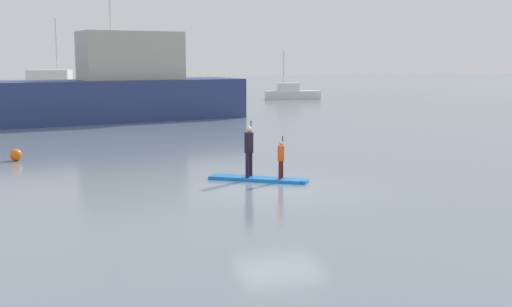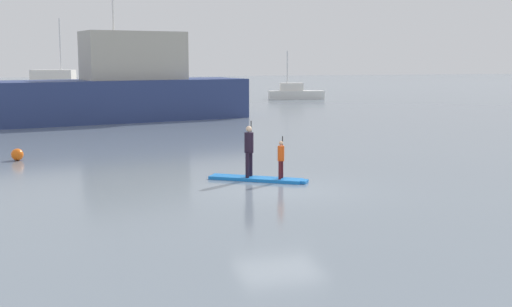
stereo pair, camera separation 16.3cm
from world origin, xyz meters
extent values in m
plane|color=slate|center=(0.00, 0.00, 0.00)|extent=(240.00, 240.00, 0.00)
cube|color=blue|center=(-0.26, 1.56, 0.05)|extent=(2.81, 2.15, 0.10)
cube|color=blue|center=(1.02, 0.71, 0.05)|extent=(0.43, 0.48, 0.09)
cylinder|color=black|center=(-0.35, 1.82, 0.49)|extent=(0.12, 0.12, 0.77)
cylinder|color=black|center=(-0.54, 1.55, 0.49)|extent=(0.12, 0.12, 0.77)
cylinder|color=black|center=(-0.45, 1.69, 1.19)|extent=(0.40, 0.40, 0.64)
sphere|color=beige|center=(-0.45, 1.69, 1.62)|extent=(0.18, 0.18, 0.18)
cylinder|color=black|center=(-0.33, 1.86, 0.98)|extent=(0.03, 0.03, 1.76)
cube|color=black|center=(-0.33, 1.86, 0.19)|extent=(0.10, 0.13, 0.18)
cylinder|color=#4C1419|center=(0.49, 1.21, 0.38)|extent=(0.09, 0.09, 0.56)
cylinder|color=#4C1419|center=(0.35, 1.00, 0.38)|extent=(0.09, 0.09, 0.56)
cylinder|color=#E54C14|center=(0.42, 1.11, 0.90)|extent=(0.29, 0.29, 0.47)
sphere|color=tan|center=(0.42, 1.11, 1.22)|extent=(0.13, 0.13, 0.13)
cylinder|color=black|center=(0.52, 1.25, 0.75)|extent=(0.03, 0.03, 1.31)
cube|color=black|center=(0.52, 1.25, 0.19)|extent=(0.10, 0.13, 0.18)
cube|color=navy|center=(-2.76, 23.51, 1.24)|extent=(16.44, 7.89, 2.48)
cube|color=#B2AD9E|center=(-1.74, 23.74, 3.94)|extent=(6.58, 4.24, 2.92)
cube|color=silver|center=(14.87, 40.74, 0.38)|extent=(5.26, 2.23, 0.77)
cube|color=white|center=(14.43, 40.82, 1.13)|extent=(2.23, 1.40, 0.73)
cylinder|color=silver|center=(14.02, 40.89, 2.97)|extent=(0.12, 0.12, 2.94)
cube|color=#9E9384|center=(-6.70, 42.48, 0.67)|extent=(8.85, 4.64, 1.35)
cube|color=white|center=(-6.77, 42.50, 2.06)|extent=(3.90, 2.59, 1.43)
cylinder|color=silver|center=(-6.09, 42.29, 4.96)|extent=(0.12, 0.12, 4.37)
sphere|color=orange|center=(-7.73, 8.00, 0.23)|extent=(0.45, 0.45, 0.45)
camera|label=1|loc=(-6.14, -18.38, 3.83)|focal=47.15mm
camera|label=2|loc=(-5.98, -18.42, 3.83)|focal=47.15mm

